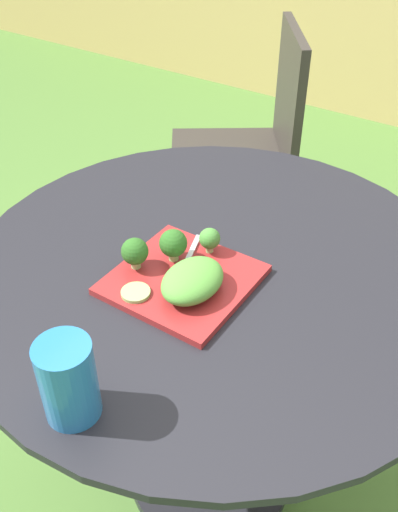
% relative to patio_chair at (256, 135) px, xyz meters
% --- Properties ---
extents(ground_plane, '(12.00, 12.00, 0.00)m').
position_rel_patio_chair_xyz_m(ground_plane, '(0.43, -0.96, -0.53)').
color(ground_plane, '#4C7533').
extents(patio_table, '(1.00, 1.00, 0.75)m').
position_rel_patio_chair_xyz_m(patio_table, '(0.43, -0.96, -0.01)').
color(patio_table, black).
rests_on(patio_table, ground_plane).
extents(patio_chair, '(0.61, 0.61, 0.90)m').
position_rel_patio_chair_xyz_m(patio_chair, '(0.00, 0.00, 0.00)').
color(patio_chair, '#332D28').
rests_on(patio_chair, ground_plane).
extents(salad_plate, '(0.25, 0.25, 0.01)m').
position_rel_patio_chair_xyz_m(salad_plate, '(0.41, -1.04, 0.23)').
color(salad_plate, maroon).
rests_on(salad_plate, patio_table).
extents(drinking_glass, '(0.08, 0.08, 0.14)m').
position_rel_patio_chair_xyz_m(drinking_glass, '(0.44, -1.37, 0.29)').
color(drinking_glass, '#236BA8').
rests_on(drinking_glass, patio_table).
extents(fork, '(0.06, 0.15, 0.00)m').
position_rel_patio_chair_xyz_m(fork, '(0.39, -1.01, 0.24)').
color(fork, silver).
rests_on(fork, salad_plate).
extents(lettuce_mound, '(0.10, 0.14, 0.05)m').
position_rel_patio_chair_xyz_m(lettuce_mound, '(0.45, -1.07, 0.27)').
color(lettuce_mound, '#519338').
rests_on(lettuce_mound, salad_plate).
extents(broccoli_floret_0, '(0.05, 0.05, 0.06)m').
position_rel_patio_chair_xyz_m(broccoli_floret_0, '(0.32, -1.07, 0.28)').
color(broccoli_floret_0, '#99B770').
rests_on(broccoli_floret_0, salad_plate).
extents(broccoli_floret_1, '(0.05, 0.05, 0.07)m').
position_rel_patio_chair_xyz_m(broccoli_floret_1, '(0.36, -1.01, 0.28)').
color(broccoli_floret_1, '#99B770').
rests_on(broccoli_floret_1, salad_plate).
extents(broccoli_floret_2, '(0.04, 0.04, 0.05)m').
position_rel_patio_chair_xyz_m(broccoli_floret_2, '(0.41, -0.95, 0.27)').
color(broccoli_floret_2, '#99B770').
rests_on(broccoli_floret_2, salad_plate).
extents(cucumber_slice_0, '(0.05, 0.05, 0.01)m').
position_rel_patio_chair_xyz_m(cucumber_slice_0, '(0.36, -1.13, 0.24)').
color(cucumber_slice_0, '#8EB766').
rests_on(cucumber_slice_0, salad_plate).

